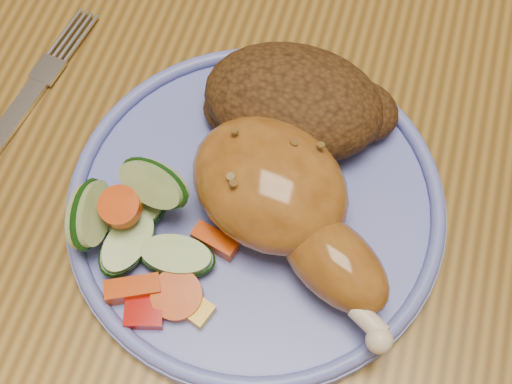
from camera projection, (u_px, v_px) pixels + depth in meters
ground at (285, 371)px, 1.19m from camera, size 4.00×4.00×0.00m
dining_table at (315, 189)px, 0.59m from camera, size 0.90×1.40×0.75m
plate at (256, 206)px, 0.48m from camera, size 0.26×0.26×0.01m
plate_rim at (256, 199)px, 0.47m from camera, size 0.25×0.25×0.01m
chicken_leg at (285, 202)px, 0.45m from camera, size 0.17×0.15×0.06m
rice_pilaf at (297, 103)px, 0.49m from camera, size 0.14×0.09×0.05m
vegetable_pile at (140, 232)px, 0.45m from camera, size 0.12×0.11×0.06m
fork at (15, 115)px, 0.52m from camera, size 0.04×0.17×0.00m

